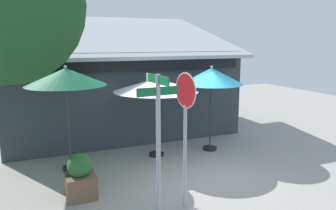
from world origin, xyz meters
TOP-DOWN VIEW (x-y plane):
  - ground_plane at (0.00, 0.00)m, footprint 28.00×28.00m
  - cafe_building at (-0.73, 5.35)m, footprint 8.48×5.98m
  - street_sign_post at (-1.66, -1.69)m, footprint 0.85×0.91m
  - stop_sign at (-1.01, -1.53)m, footprint 0.11×0.71m
  - patio_umbrella_forest_green_left at (-2.96, 1.44)m, footprint 2.06×2.06m
  - patio_umbrella_ivory_center at (-0.45, 1.54)m, footprint 2.49×2.49m
  - patio_umbrella_teal_right at (1.31, 1.40)m, footprint 1.93×1.93m
  - sidewalk_planter at (-2.96, -0.33)m, footprint 0.64×0.64m

SIDE VIEW (x-z plane):
  - ground_plane at x=0.00m, z-range -0.10..0.00m
  - sidewalk_planter at x=-2.96m, z-range -0.04..0.98m
  - cafe_building at x=-0.73m, z-range -0.62..3.87m
  - street_sign_post at x=-1.66m, z-range 0.33..3.13m
  - stop_sign at x=-1.01m, z-range 0.53..3.33m
  - patio_umbrella_ivory_center at x=-0.45m, z-range 0.93..3.35m
  - patio_umbrella_teal_right at x=1.31m, z-range 0.99..3.66m
  - patio_umbrella_forest_green_left at x=-2.96m, z-range 1.08..3.88m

